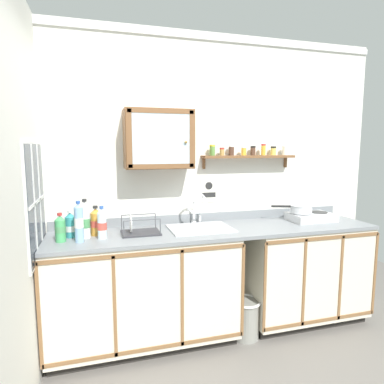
% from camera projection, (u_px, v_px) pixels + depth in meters
% --- Properties ---
extents(floor, '(5.89, 5.89, 0.00)m').
position_uv_depth(floor, '(232.00, 353.00, 2.72)').
color(floor, slate).
rests_on(floor, ground).
extents(back_wall, '(3.49, 0.07, 2.69)m').
position_uv_depth(back_wall, '(206.00, 179.00, 3.20)').
color(back_wall, silver).
rests_on(back_wall, ground).
extents(side_wall_left, '(0.05, 3.47, 2.69)m').
position_uv_depth(side_wall_left, '(13.00, 203.00, 1.88)').
color(side_wall_left, silver).
rests_on(side_wall_left, ground).
extents(lower_cabinet_run, '(1.55, 0.64, 0.92)m').
position_uv_depth(lower_cabinet_run, '(144.00, 290.00, 2.82)').
color(lower_cabinet_run, black).
rests_on(lower_cabinet_run, ground).
extents(lower_cabinet_run_right, '(1.15, 0.64, 0.92)m').
position_uv_depth(lower_cabinet_run_right, '(301.00, 272.00, 3.23)').
color(lower_cabinet_run_right, black).
rests_on(lower_cabinet_run_right, ground).
extents(countertop, '(2.85, 0.66, 0.03)m').
position_uv_depth(countertop, '(218.00, 230.00, 2.93)').
color(countertop, gray).
rests_on(countertop, lower_cabinet_run).
extents(backsplash, '(2.85, 0.02, 0.08)m').
position_uv_depth(backsplash, '(207.00, 217.00, 3.22)').
color(backsplash, gray).
rests_on(backsplash, countertop).
extents(sink, '(0.53, 0.45, 0.41)m').
position_uv_depth(sink, '(200.00, 230.00, 2.93)').
color(sink, silver).
rests_on(sink, countertop).
extents(hot_plate_stove, '(0.42, 0.28, 0.08)m').
position_uv_depth(hot_plate_stove, '(311.00, 217.00, 3.23)').
color(hot_plate_stove, silver).
rests_on(hot_plate_stove, countertop).
extents(saucepan, '(0.37, 0.22, 0.08)m').
position_uv_depth(saucepan, '(301.00, 209.00, 3.21)').
color(saucepan, silver).
rests_on(saucepan, hot_plate_stove).
extents(bottle_soda_green_0, '(0.08, 0.08, 0.22)m').
position_uv_depth(bottle_soda_green_0, '(60.00, 229.00, 2.50)').
color(bottle_soda_green_0, '#4CB266').
rests_on(bottle_soda_green_0, countertop).
extents(bottle_detergent_teal_1, '(0.08, 0.08, 0.22)m').
position_uv_depth(bottle_detergent_teal_1, '(70.00, 226.00, 2.63)').
color(bottle_detergent_teal_1, teal).
rests_on(bottle_detergent_teal_1, countertop).
extents(bottle_juice_amber_2, '(0.09, 0.09, 0.24)m').
position_uv_depth(bottle_juice_amber_2, '(96.00, 222.00, 2.69)').
color(bottle_juice_amber_2, gold).
rests_on(bottle_juice_amber_2, countertop).
extents(bottle_water_blue_3, '(0.07, 0.07, 0.31)m').
position_uv_depth(bottle_water_blue_3, '(79.00, 223.00, 2.49)').
color(bottle_water_blue_3, '#8CB7E0').
rests_on(bottle_water_blue_3, countertop).
extents(bottle_opaque_white_4, '(0.07, 0.07, 0.31)m').
position_uv_depth(bottle_opaque_white_4, '(85.00, 220.00, 2.60)').
color(bottle_opaque_white_4, white).
rests_on(bottle_opaque_white_4, countertop).
extents(bottle_water_clear_5, '(0.07, 0.07, 0.26)m').
position_uv_depth(bottle_water_clear_5, '(102.00, 224.00, 2.58)').
color(bottle_water_clear_5, silver).
rests_on(bottle_water_clear_5, countertop).
extents(dish_rack, '(0.31, 0.25, 0.16)m').
position_uv_depth(dish_rack, '(139.00, 231.00, 2.75)').
color(dish_rack, '#333338').
rests_on(dish_rack, countertop).
extents(wall_cabinet, '(0.59, 0.28, 0.50)m').
position_uv_depth(wall_cabinet, '(159.00, 139.00, 2.87)').
color(wall_cabinet, brown).
extents(spice_shelf, '(0.92, 0.14, 0.23)m').
position_uv_depth(spice_shelf, '(249.00, 155.00, 3.19)').
color(spice_shelf, brown).
extents(warning_sign, '(0.16, 0.01, 0.25)m').
position_uv_depth(warning_sign, '(209.00, 189.00, 3.19)').
color(warning_sign, silver).
extents(window, '(0.03, 0.70, 0.86)m').
position_uv_depth(window, '(35.00, 201.00, 2.41)').
color(window, '#262D38').
extents(trash_bin, '(0.27, 0.27, 0.34)m').
position_uv_depth(trash_bin, '(245.00, 318.00, 2.93)').
color(trash_bin, gray).
rests_on(trash_bin, ground).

